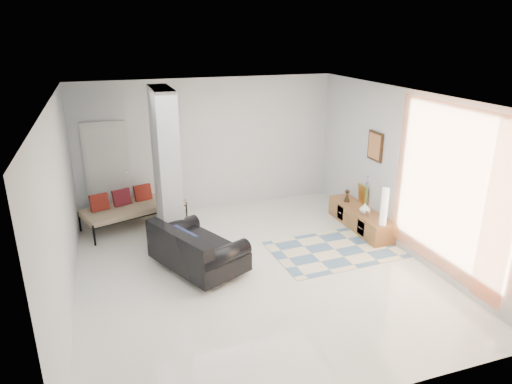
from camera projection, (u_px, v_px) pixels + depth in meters
name	position (u px, v px, depth m)	size (l,w,h in m)	color
floor	(253.00, 269.00, 7.49)	(6.00, 6.00, 0.00)	silver
ceiling	(253.00, 97.00, 6.54)	(6.00, 6.00, 0.00)	white
wall_back	(209.00, 145.00, 9.69)	(6.00, 6.00, 0.00)	silver
wall_front	(352.00, 287.00, 4.34)	(6.00, 6.00, 0.00)	silver
wall_left	(61.00, 210.00, 6.18)	(6.00, 6.00, 0.00)	silver
wall_right	(405.00, 172.00, 7.85)	(6.00, 6.00, 0.00)	silver
partition_column	(166.00, 167.00, 8.11)	(0.35, 1.20, 2.80)	#A9AEB0
hallway_door	(108.00, 172.00, 9.15)	(0.85, 0.06, 2.04)	silver
curtain	(448.00, 191.00, 6.78)	(2.55, 2.55, 0.00)	#FF7D43
wall_art	(375.00, 146.00, 8.55)	(0.04, 0.45, 0.55)	#361F0E
media_console	(360.00, 218.00, 8.98)	(0.45, 1.79, 0.80)	brown
loveseat	(195.00, 250.00, 7.37)	(1.52, 1.84, 0.76)	silver
daybed	(132.00, 206.00, 9.03)	(2.10, 1.42, 0.77)	black
area_rug	(335.00, 250.00, 8.15)	(2.21, 1.48, 0.01)	beige
cylinder_lamp	(384.00, 207.00, 8.10)	(0.13, 0.13, 0.69)	beige
bronze_figurine	(347.00, 196.00, 9.27)	(0.13, 0.13, 0.26)	#312316
vase	(365.00, 208.00, 8.67)	(0.21, 0.21, 0.22)	white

